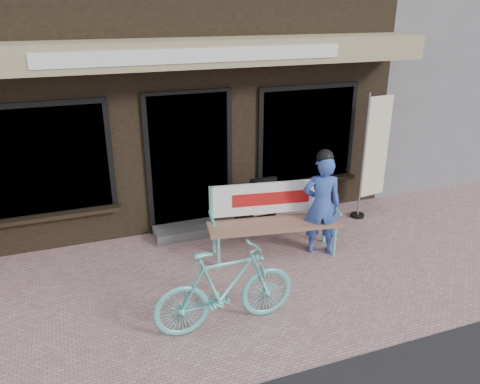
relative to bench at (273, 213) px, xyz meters
name	(u,v)px	position (x,y,z in m)	size (l,w,h in m)	color
ground	(233,293)	(-0.89, -0.83, -0.60)	(70.00, 70.00, 0.00)	#AF8687
storefront	(147,24)	(-0.89, 4.13, 2.39)	(7.00, 6.77, 6.00)	black
neighbor_right_near	(467,27)	(7.61, 4.67, 2.20)	(10.00, 7.00, 5.60)	slate
bench	(273,213)	(0.00, 0.00, 0.00)	(1.93, 0.76, 1.02)	#61BEBD
person	(322,203)	(0.63, -0.25, 0.16)	(0.62, 0.52, 1.55)	#3252AF
bicycle	(225,288)	(-1.18, -1.39, -0.11)	(0.46, 1.62, 0.97)	#61BEBD
nobori_cream	(374,154)	(2.05, 0.60, 0.48)	(0.62, 0.26, 2.09)	gray
menu_stand	(263,203)	(0.16, 0.72, -0.16)	(0.43, 0.10, 0.86)	black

